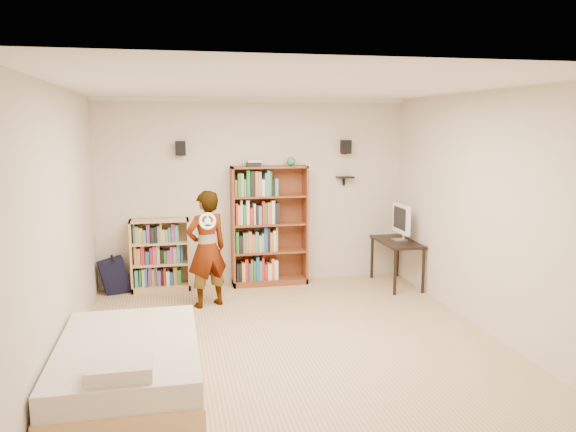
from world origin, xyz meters
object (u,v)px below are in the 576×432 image
daybed (129,360)px  computer_desk (396,263)px  person (207,249)px  tall_bookshelf (269,226)px  low_bookshelf (160,255)px

daybed → computer_desk: bearing=35.9°
daybed → person: 2.42m
daybed → person: size_ratio=1.25×
daybed → person: bearing=69.2°
tall_bookshelf → daybed: 3.60m
low_bookshelf → person: bearing=-54.7°
computer_desk → person: bearing=-171.9°
person → computer_desk: bearing=165.7°
tall_bookshelf → person: (-0.96, -0.84, -0.11)m
tall_bookshelf → low_bookshelf: tall_bookshelf is taller
tall_bookshelf → low_bookshelf: (-1.56, 0.01, -0.36)m
tall_bookshelf → daybed: (-1.80, -3.05, -0.59)m
computer_desk → daybed: (-3.60, -2.61, -0.05)m
computer_desk → daybed: computer_desk is taller
daybed → person: person is taller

